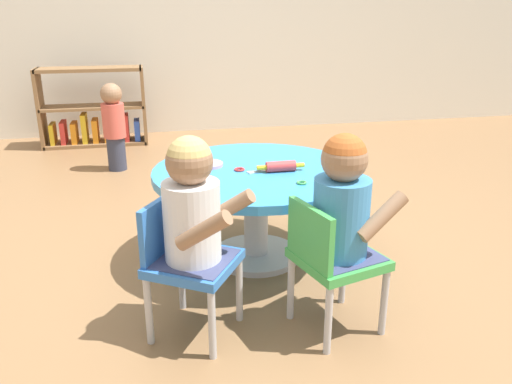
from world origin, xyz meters
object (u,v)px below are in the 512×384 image
Objects in this scene: craft_table at (256,188)px; child_chair_left at (186,260)px; bookshelf_low at (94,114)px; seated_child_right at (343,202)px; rolling_pin at (281,166)px; seated_child_left at (193,206)px; craft_scissors at (264,171)px; child_chair_right at (331,259)px; toddler_standing at (114,124)px.

child_chair_left is (-0.39, -0.56, -0.07)m from craft_table.
seated_child_right is at bearing -70.19° from bookshelf_low.
rolling_pin reaches higher than craft_table.
seated_child_right is (0.19, -0.65, 0.16)m from craft_table.
seated_child_left is 1.00× the size of seated_child_right.
craft_scissors is at bearing 50.56° from child_chair_left.
seated_child_left is 0.95× the size of child_chair_right.
seated_child_right reaches higher than child_chair_left.
toddler_standing is at bearing 98.94° from child_chair_left.
child_chair_left is 2.33× the size of rolling_pin.
seated_child_right is 0.76× the size of toddler_standing.
child_chair_left is at bearing 147.78° from seated_child_left.
child_chair_left is 3.81× the size of craft_scissors.
toddler_standing reaches higher than child_chair_left.
child_chair_right is (0.15, -0.66, -0.07)m from craft_table.
child_chair_right is 2.53m from toddler_standing.
seated_child_right is 0.60m from rolling_pin.
craft_table is 1.07× the size of bookshelf_low.
craft_table is 1.48× the size of toddler_standing.
rolling_pin is (0.46, 0.51, -0.03)m from seated_child_left.
child_chair_left is at bearing 168.82° from child_chair_right.
seated_child_right is at bearing -9.42° from child_chair_left.
seated_child_right reaches higher than rolling_pin.
craft_scissors is (0.42, 0.51, 0.17)m from child_chair_left.
seated_child_right is 2.54m from toddler_standing.
craft_scissors is at bearing -66.00° from toddler_standing.
rolling_pin is at bearing 98.00° from seated_child_right.
bookshelf_low is 6.62× the size of craft_scissors.
seated_child_right is at bearing -73.84° from craft_table.
craft_table is 1.86× the size of child_chair_left.
child_chair_left reaches higher than craft_scissors.
child_chair_left is 1.05× the size of seated_child_left.
child_chair_right is 0.65m from craft_scissors.
toddler_standing reaches higher than child_chair_right.
seated_child_left is at bearing -80.32° from toddler_standing.
bookshelf_low is at bearing 104.44° from toddler_standing.
toddler_standing is (-0.75, 1.70, -0.01)m from craft_table.
toddler_standing reaches higher than rolling_pin.
craft_scissors is (1.00, -2.59, 0.19)m from bookshelf_low.
child_chair_right is 0.63m from rolling_pin.
craft_table is 1.96× the size of seated_child_left.
bookshelf_low reaches higher than child_chair_right.
craft_table is 0.68m from child_chair_right.
seated_child_right reaches higher than child_chair_right.
craft_table is at bearing -69.28° from bookshelf_low.
seated_child_left is 2.22× the size of rolling_pin.
bookshelf_low is (-1.15, 3.20, -0.25)m from seated_child_right.
child_chair_right is (0.51, -0.09, -0.23)m from seated_child_left.
toddler_standing is at bearing 113.66° from craft_table.
rolling_pin is at bearing -30.65° from craft_table.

